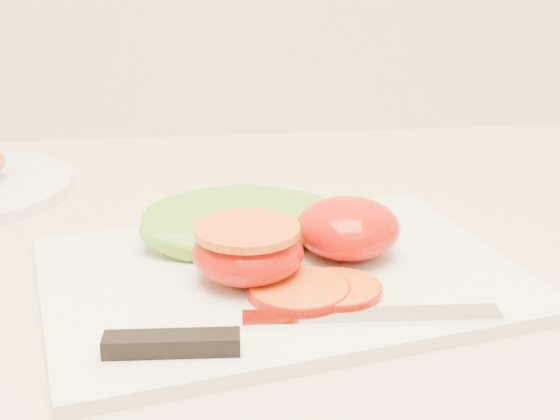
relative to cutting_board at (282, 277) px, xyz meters
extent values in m
cube|color=silver|center=(0.00, 0.00, 0.00)|extent=(0.39, 0.32, 0.01)
ellipsoid|color=red|center=(0.05, 0.02, 0.03)|extent=(0.08, 0.08, 0.05)
ellipsoid|color=red|center=(-0.03, -0.01, 0.03)|extent=(0.08, 0.08, 0.04)
cylinder|color=#D33600|center=(-0.03, -0.01, 0.04)|extent=(0.08, 0.08, 0.01)
cylinder|color=orange|center=(0.01, -0.04, 0.01)|extent=(0.07, 0.07, 0.01)
cylinder|color=orange|center=(0.03, -0.04, 0.01)|extent=(0.06, 0.06, 0.01)
ellipsoid|color=#6DB22F|center=(-0.03, 0.07, 0.02)|extent=(0.18, 0.15, 0.03)
ellipsoid|color=#6DB22F|center=(0.01, 0.08, 0.02)|extent=(0.14, 0.13, 0.02)
cube|color=silver|center=(0.05, -0.08, 0.01)|extent=(0.17, 0.03, 0.00)
cube|color=black|center=(-0.08, -0.11, 0.01)|extent=(0.08, 0.02, 0.01)
camera|label=1|loc=(-0.07, -0.53, 0.25)|focal=50.00mm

